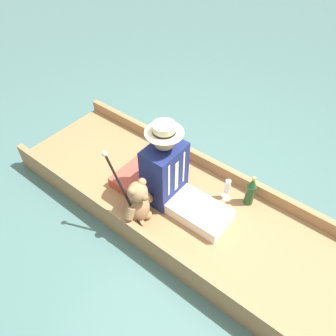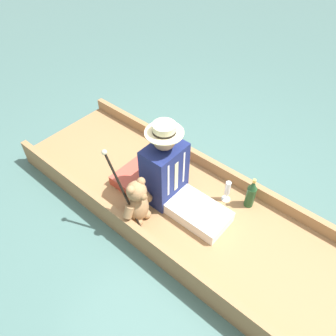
{
  "view_description": "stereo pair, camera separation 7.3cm",
  "coord_description": "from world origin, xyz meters",
  "px_view_note": "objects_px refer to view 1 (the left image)",
  "views": [
    {
      "loc": [
        1.57,
        1.13,
        2.48
      ],
      "look_at": [
        0.03,
        -0.09,
        0.53
      ],
      "focal_mm": 35.0,
      "sensor_mm": 36.0,
      "label": 1
    },
    {
      "loc": [
        1.52,
        1.19,
        2.48
      ],
      "look_at": [
        0.03,
        -0.09,
        0.53
      ],
      "focal_mm": 35.0,
      "sensor_mm": 36.0,
      "label": 2
    }
  ],
  "objects_px": {
    "seated_person": "(172,177)",
    "champagne_bottle": "(251,191)",
    "teddy_bear": "(139,203)",
    "wine_glass": "(227,188)",
    "walking_cane": "(121,186)"
  },
  "relations": [
    {
      "from": "seated_person",
      "to": "champagne_bottle",
      "type": "xyz_separation_m",
      "value": [
        -0.4,
        0.56,
        -0.14
      ]
    },
    {
      "from": "teddy_bear",
      "to": "champagne_bottle",
      "type": "relative_size",
      "value": 1.41
    },
    {
      "from": "seated_person",
      "to": "teddy_bear",
      "type": "bearing_deg",
      "value": -0.96
    },
    {
      "from": "seated_person",
      "to": "wine_glass",
      "type": "relative_size",
      "value": 3.63
    },
    {
      "from": "seated_person",
      "to": "champagne_bottle",
      "type": "bearing_deg",
      "value": 137.36
    },
    {
      "from": "seated_person",
      "to": "champagne_bottle",
      "type": "relative_size",
      "value": 2.5
    },
    {
      "from": "walking_cane",
      "to": "champagne_bottle",
      "type": "bearing_deg",
      "value": 137.6
    },
    {
      "from": "wine_glass",
      "to": "walking_cane",
      "type": "distance_m",
      "value": 0.97
    },
    {
      "from": "seated_person",
      "to": "walking_cane",
      "type": "xyz_separation_m",
      "value": [
        0.42,
        -0.19,
        0.12
      ]
    },
    {
      "from": "seated_person",
      "to": "wine_glass",
      "type": "height_order",
      "value": "seated_person"
    },
    {
      "from": "wine_glass",
      "to": "walking_cane",
      "type": "relative_size",
      "value": 0.32
    },
    {
      "from": "teddy_bear",
      "to": "champagne_bottle",
      "type": "height_order",
      "value": "teddy_bear"
    },
    {
      "from": "teddy_bear",
      "to": "wine_glass",
      "type": "bearing_deg",
      "value": 146.06
    },
    {
      "from": "seated_person",
      "to": "walking_cane",
      "type": "distance_m",
      "value": 0.48
    },
    {
      "from": "teddy_bear",
      "to": "champagne_bottle",
      "type": "bearing_deg",
      "value": 139.54
    }
  ]
}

